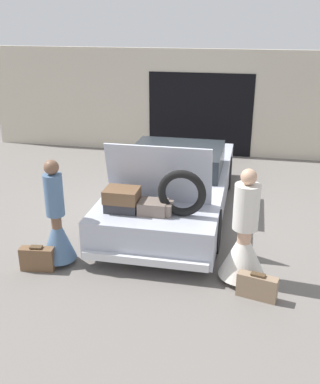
# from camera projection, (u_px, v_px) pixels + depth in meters

# --- Properties ---
(ground_plane) EXTENTS (40.00, 40.00, 0.00)m
(ground_plane) POSITION_uv_depth(u_px,v_px,m) (174.00, 211.00, 8.87)
(ground_plane) COLOR slate
(garage_wall_back) EXTENTS (12.00, 0.14, 2.80)m
(garage_wall_back) POSITION_uv_depth(u_px,v_px,m) (201.00, 103.00, 12.04)
(garage_wall_back) COLOR beige
(garage_wall_back) RESTS_ON ground_plane
(car) EXTENTS (2.03, 4.92, 1.76)m
(car) POSITION_uv_depth(u_px,v_px,m) (174.00, 184.00, 8.65)
(car) COLOR #B2B7C6
(car) RESTS_ON ground_plane
(person_left) EXTENTS (0.53, 0.53, 1.68)m
(person_left) POSITION_uv_depth(u_px,v_px,m) (57.00, 227.00, 6.82)
(person_left) COLOR brown
(person_left) RESTS_ON ground_plane
(person_right) EXTENTS (0.68, 0.68, 1.71)m
(person_right) POSITION_uv_depth(u_px,v_px,m) (244.00, 243.00, 6.37)
(person_right) COLOR tan
(person_right) RESTS_ON ground_plane
(suitcase_beside_left_person) EXTENTS (0.53, 0.22, 0.40)m
(suitcase_beside_left_person) POSITION_uv_depth(u_px,v_px,m) (37.00, 259.00, 6.78)
(suitcase_beside_left_person) COLOR brown
(suitcase_beside_left_person) RESTS_ON ground_plane
(suitcase_beside_right_person) EXTENTS (0.57, 0.27, 0.38)m
(suitcase_beside_right_person) POSITION_uv_depth(u_px,v_px,m) (257.00, 287.00, 6.10)
(suitcase_beside_right_person) COLOR #8C7259
(suitcase_beside_right_person) RESTS_ON ground_plane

